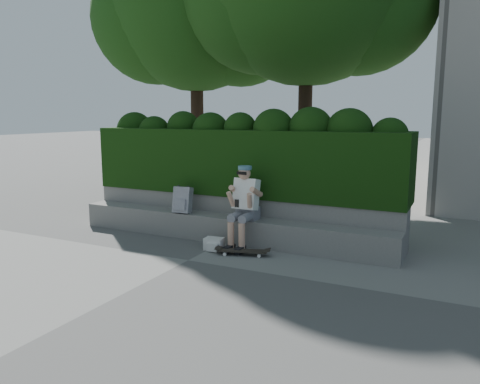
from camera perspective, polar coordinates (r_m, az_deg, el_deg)
The scene contains 9 objects.
ground at distance 7.34m, azimuth -6.33°, elevation -8.27°, with size 80.00×80.00×0.00m, color slate.
bench_ledge at distance 8.32m, azimuth -1.71°, elevation -4.47°, with size 6.00×0.45×0.45m, color gray.
planter_wall at distance 8.70m, azimuth -0.25°, elevation -2.83°, with size 6.00×0.50×0.75m, color gray.
hedge at distance 8.74m, azimuth 0.41°, elevation 3.71°, with size 6.00×1.00×1.20m, color black.
tree_right at distance 14.19m, azimuth -5.44°, elevation 21.95°, with size 4.90×4.90×7.75m.
person at distance 7.85m, azimuth 0.56°, elevation -1.38°, with size 0.40×0.76×1.38m.
skateboard at distance 7.53m, azimuth 0.32°, elevation -7.21°, with size 0.81×0.42×0.08m.
backpack_plaid at distance 8.56m, azimuth -7.00°, elevation -0.97°, with size 0.32×0.17×0.47m, color #B4B3B8.
backpack_ground at distance 7.84m, azimuth -3.18°, elevation -6.32°, with size 0.31×0.22×0.20m, color silver.
Camera 1 is at (3.79, -5.87, 2.25)m, focal length 35.00 mm.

